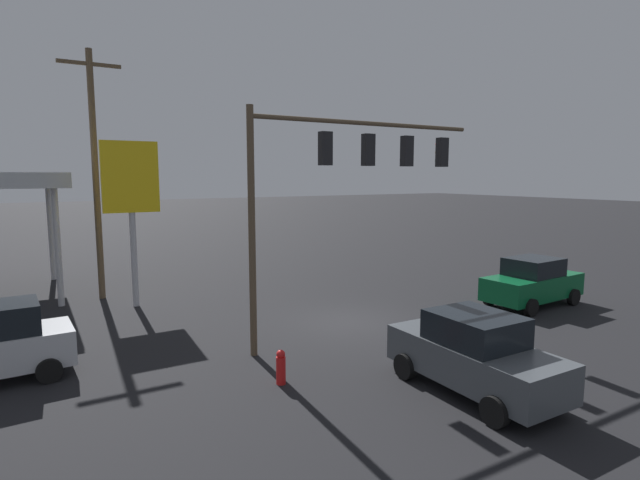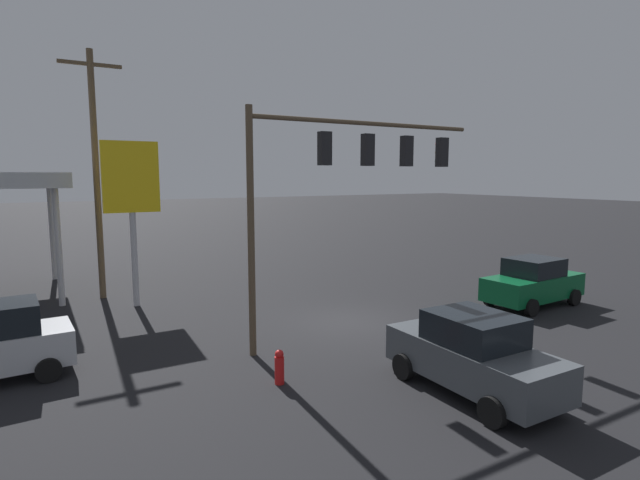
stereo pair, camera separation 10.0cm
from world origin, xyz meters
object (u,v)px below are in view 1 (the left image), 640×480
sedan_waiting (533,282)px  sedan_far (474,354)px  traffic_signal_assembly (349,168)px  price_sign (131,187)px  utility_pole (95,170)px  fire_hydrant (281,367)px

sedan_waiting → sedan_far: bearing=25.5°
sedan_far → sedan_waiting: bearing=119.0°
traffic_signal_assembly → price_sign: (5.16, -7.52, -0.66)m
utility_pole → fire_hydrant: size_ratio=11.65×
utility_pole → sedan_waiting: bearing=145.6°
utility_pole → sedan_far: (-6.43, 14.63, -4.46)m
utility_pole → sedan_waiting: (-14.72, 10.10, -4.46)m
traffic_signal_assembly → sedan_far: bearing=93.2°
traffic_signal_assembly → sedan_waiting: size_ratio=1.83×
sedan_far → sedan_waiting: same height
traffic_signal_assembly → sedan_far: traffic_signal_assembly is taller
utility_pole → fire_hydrant: 13.13m
sedan_far → sedan_waiting: 9.45m
traffic_signal_assembly → sedan_far: (-0.28, 5.03, -4.46)m
sedan_far → fire_hydrant: (3.78, -2.77, -0.51)m
traffic_signal_assembly → sedan_far: 6.73m
sedan_waiting → fire_hydrant: (12.07, 1.76, -0.51)m
utility_pole → sedan_far: 16.59m
sedan_waiting → utility_pole: bearing=-37.6°
utility_pole → sedan_waiting: utility_pole is taller
sedan_far → fire_hydrant: bearing=-125.9°
traffic_signal_assembly → sedan_waiting: 9.68m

